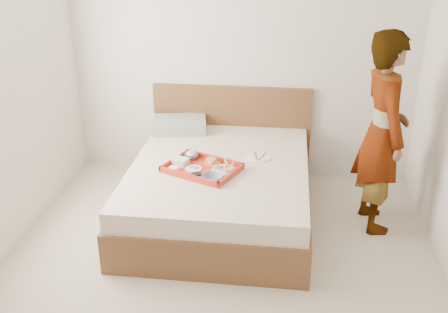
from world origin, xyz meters
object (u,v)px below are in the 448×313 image
Objects in this scene: tray at (202,168)px; person at (382,133)px; bed at (220,190)px; dinner_plate at (259,157)px.

person is at bearing 31.31° from tray.
person reaches higher than tray.
person is (1.51, 0.20, 0.31)m from tray.
bed is 0.36m from tray.
dinner_plate is 0.13× the size of person.
dinner_plate reaches higher than bed.
person is at bearing -6.89° from dinner_plate.
tray is at bearing -145.11° from dinner_plate.
dinner_plate is at bearing 73.33° from person.
tray reaches higher than bed.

